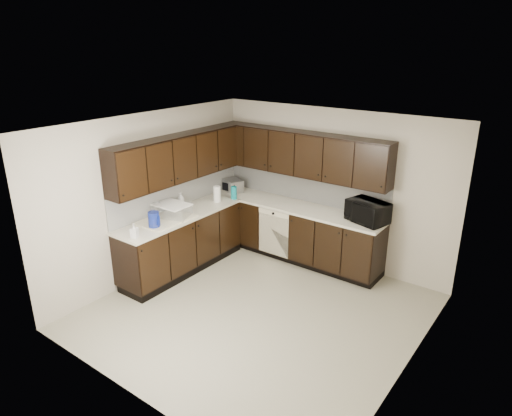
{
  "coord_description": "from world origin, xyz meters",
  "views": [
    {
      "loc": [
        3.15,
        -4.28,
        3.44
      ],
      "look_at": [
        -0.46,
        0.6,
        1.22
      ],
      "focal_mm": 32.0,
      "sensor_mm": 36.0,
      "label": 1
    }
  ],
  "objects_px": {
    "toaster_oven": "(233,186)",
    "storage_bin": "(172,211)",
    "blue_pitcher": "(154,220)",
    "sink": "(166,224)",
    "microwave": "(367,212)"
  },
  "relations": [
    {
      "from": "sink",
      "to": "blue_pitcher",
      "type": "relative_size",
      "value": 3.42
    },
    {
      "from": "storage_bin",
      "to": "blue_pitcher",
      "type": "height_order",
      "value": "blue_pitcher"
    },
    {
      "from": "sink",
      "to": "microwave",
      "type": "bearing_deg",
      "value": 35.17
    },
    {
      "from": "blue_pitcher",
      "to": "sink",
      "type": "bearing_deg",
      "value": 129.2
    },
    {
      "from": "storage_bin",
      "to": "blue_pitcher",
      "type": "bearing_deg",
      "value": -76.72
    },
    {
      "from": "toaster_oven",
      "to": "storage_bin",
      "type": "relative_size",
      "value": 0.67
    },
    {
      "from": "toaster_oven",
      "to": "blue_pitcher",
      "type": "distance_m",
      "value": 1.98
    },
    {
      "from": "storage_bin",
      "to": "blue_pitcher",
      "type": "distance_m",
      "value": 0.47
    },
    {
      "from": "sink",
      "to": "storage_bin",
      "type": "relative_size",
      "value": 1.62
    },
    {
      "from": "microwave",
      "to": "toaster_oven",
      "type": "height_order",
      "value": "microwave"
    },
    {
      "from": "storage_bin",
      "to": "toaster_oven",
      "type": "bearing_deg",
      "value": 91.98
    },
    {
      "from": "microwave",
      "to": "toaster_oven",
      "type": "xyz_separation_m",
      "value": [
        -2.5,
        -0.04,
        -0.05
      ]
    },
    {
      "from": "sink",
      "to": "toaster_oven",
      "type": "height_order",
      "value": "sink"
    },
    {
      "from": "microwave",
      "to": "blue_pitcher",
      "type": "distance_m",
      "value": 3.09
    },
    {
      "from": "sink",
      "to": "toaster_oven",
      "type": "relative_size",
      "value": 2.43
    }
  ]
}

